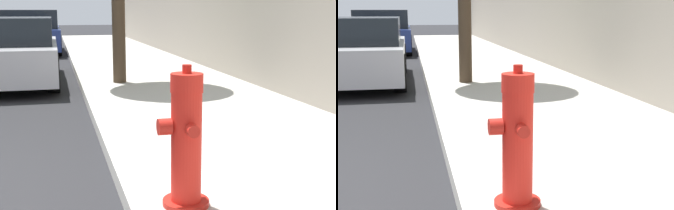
# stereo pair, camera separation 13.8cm
# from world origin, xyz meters

# --- Properties ---
(sidewalk_slab) EXTENTS (2.79, 40.00, 0.14)m
(sidewalk_slab) POSITION_xyz_m (3.15, 0.00, 0.07)
(sidewalk_slab) COLOR #B7B2A8
(sidewalk_slab) RESTS_ON ground_plane
(fire_hydrant) EXTENTS (0.33, 0.33, 0.90)m
(fire_hydrant) POSITION_xyz_m (2.10, -0.37, 0.55)
(fire_hydrant) COLOR red
(fire_hydrant) RESTS_ON sidewalk_slab
(parked_car_near) EXTENTS (1.87, 3.88, 1.22)m
(parked_car_near) POSITION_xyz_m (0.48, 6.02, 0.60)
(parked_car_near) COLOR #B7B7BC
(parked_car_near) RESTS_ON ground_plane
(parked_car_mid) EXTENTS (1.77, 4.04, 1.35)m
(parked_car_mid) POSITION_xyz_m (0.69, 12.39, 0.65)
(parked_car_mid) COLOR navy
(parked_car_mid) RESTS_ON ground_plane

